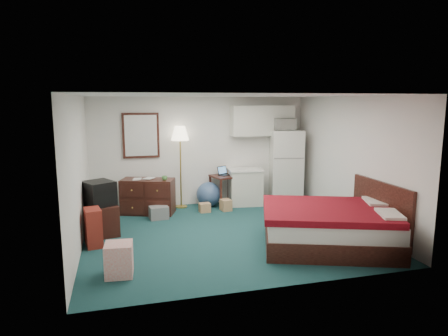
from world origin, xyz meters
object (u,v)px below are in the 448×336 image
object	(u,v)px
floor_lamp	(181,167)
kitchen_counter	(245,187)
dresser	(148,196)
bed	(329,227)
tv_stand	(101,220)
desk	(225,190)
fridge	(286,167)
suitcase	(93,227)

from	to	relation	value
floor_lamp	kitchen_counter	size ratio (longest dim) A/B	2.29
dresser	bed	bearing A→B (deg)	-25.56
kitchen_counter	tv_stand	distance (m)	3.48
desk	kitchen_counter	xyz separation A→B (m)	(0.49, -0.02, 0.05)
kitchen_counter	fridge	bearing A→B (deg)	1.84
floor_lamp	bed	bearing A→B (deg)	-57.66
tv_stand	suitcase	size ratio (longest dim) A/B	0.94
dresser	kitchen_counter	xyz separation A→B (m)	(2.27, 0.19, 0.03)
desk	fridge	xyz separation A→B (m)	(1.47, -0.10, 0.51)
kitchen_counter	tv_stand	xyz separation A→B (m)	(-3.20, -1.38, -0.13)
bed	suitcase	bearing A→B (deg)	-175.42
dresser	bed	size ratio (longest dim) A/B	0.53
desk	fridge	bearing A→B (deg)	-19.43
desk	dresser	bearing A→B (deg)	171.18
kitchen_counter	suitcase	distance (m)	3.84
floor_lamp	kitchen_counter	distance (m)	1.59
tv_stand	fridge	bearing A→B (deg)	5.47
desk	bed	bearing A→B (deg)	-87.47
dresser	kitchen_counter	world-z (taller)	kitchen_counter
kitchen_counter	suitcase	size ratio (longest dim) A/B	1.26
floor_lamp	fridge	xyz separation A→B (m)	(2.48, -0.22, -0.06)
desk	fridge	world-z (taller)	fridge
desk	floor_lamp	bearing A→B (deg)	157.69
floor_lamp	bed	size ratio (longest dim) A/B	0.89
floor_lamp	tv_stand	bearing A→B (deg)	-138.28
floor_lamp	suitcase	world-z (taller)	floor_lamp
dresser	suitcase	xyz separation A→B (m)	(-1.04, -1.76, -0.06)
fridge	tv_stand	size ratio (longest dim) A/B	2.88
kitchen_counter	bed	bearing A→B (deg)	-74.16
floor_lamp	tv_stand	world-z (taller)	floor_lamp
kitchen_counter	bed	world-z (taller)	kitchen_counter
floor_lamp	desk	distance (m)	1.16
kitchen_counter	dresser	bearing A→B (deg)	-168.68
desk	tv_stand	world-z (taller)	desk
bed	tv_stand	size ratio (longest dim) A/B	3.46
fridge	suitcase	xyz separation A→B (m)	(-4.28, -1.87, -0.55)
floor_lamp	suitcase	distance (m)	2.83
kitchen_counter	bed	distance (m)	3.03
tv_stand	kitchen_counter	bearing A→B (deg)	11.54
floor_lamp	suitcase	bearing A→B (deg)	-130.79
dresser	kitchen_counter	bearing A→B (deg)	24.72
fridge	bed	world-z (taller)	fridge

